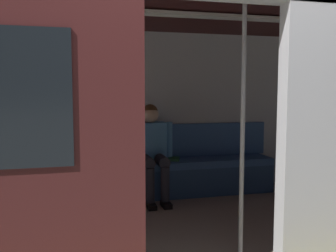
{
  "coord_description": "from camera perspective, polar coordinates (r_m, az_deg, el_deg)",
  "views": [
    {
      "loc": [
        0.87,
        2.2,
        1.35
      ],
      "look_at": [
        -0.02,
        -1.3,
        1.01
      ],
      "focal_mm": 39.63,
      "sensor_mm": 36.0,
      "label": 1
    }
  ],
  "objects": [
    {
      "name": "grab_pole_far",
      "position": [
        2.95,
        11.39,
        -0.61
      ],
      "size": [
        0.04,
        0.04,
        2.1
      ],
      "primitive_type": "cylinder",
      "color": "silver",
      "rests_on": "ground_plane"
    },
    {
      "name": "grab_pole_door",
      "position": [
        2.7,
        -4.34,
        -1.07
      ],
      "size": [
        0.04,
        0.04,
        2.1
      ],
      "primitive_type": "cylinder",
      "color": "silver",
      "rests_on": "ground_plane"
    },
    {
      "name": "bench_seat",
      "position": [
        4.7,
        -3.36,
        -6.89
      ],
      "size": [
        3.39,
        0.44,
        0.46
      ],
      "color": "#38609E",
      "rests_on": "ground_plane"
    },
    {
      "name": "book",
      "position": [
        4.82,
        0.85,
        -5.08
      ],
      "size": [
        0.21,
        0.26,
        0.03
      ],
      "primitive_type": "cube",
      "rotation": [
        0.0,
        0.0,
        -0.31
      ],
      "color": "#33723F",
      "rests_on": "bench_seat"
    },
    {
      "name": "train_car",
      "position": [
        3.53,
        -1.05,
        7.63
      ],
      "size": [
        6.4,
        2.82,
        2.24
      ],
      "color": "silver",
      "rests_on": "ground_plane"
    },
    {
      "name": "handbag",
      "position": [
        4.67,
        -7.08,
        -4.59
      ],
      "size": [
        0.26,
        0.15,
        0.17
      ],
      "color": "#262D4C",
      "rests_on": "bench_seat"
    },
    {
      "name": "person_seated",
      "position": [
        4.6,
        -2.49,
        -3.01
      ],
      "size": [
        0.55,
        0.67,
        1.19
      ],
      "color": "#4C8CC6",
      "rests_on": "ground_plane"
    }
  ]
}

